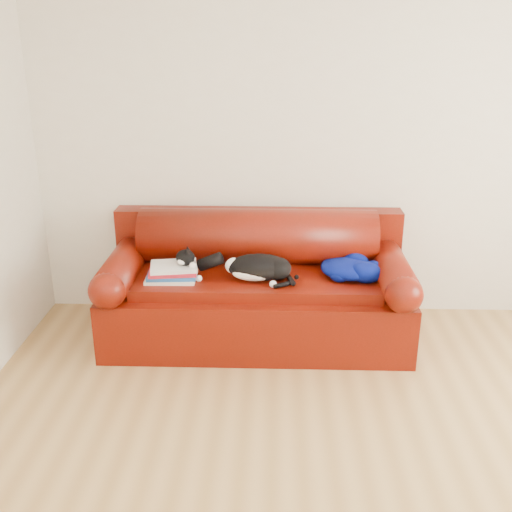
{
  "coord_description": "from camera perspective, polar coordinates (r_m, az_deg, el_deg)",
  "views": [
    {
      "loc": [
        -0.47,
        -2.36,
        2.07
      ],
      "look_at": [
        -0.59,
        1.35,
        0.68
      ],
      "focal_mm": 42.0,
      "sensor_mm": 36.0,
      "label": 1
    }
  ],
  "objects": [
    {
      "name": "ground",
      "position": [
        3.17,
        10.61,
        -20.55
      ],
      "size": [
        4.5,
        4.5,
        0.0
      ],
      "primitive_type": "plane",
      "color": "olive",
      "rests_on": "ground"
    },
    {
      "name": "room_shell",
      "position": [
        2.48,
        15.96,
        10.45
      ],
      "size": [
        4.52,
        4.02,
        2.61
      ],
      "color": "beige",
      "rests_on": "ground"
    },
    {
      "name": "sofa_base",
      "position": [
        4.27,
        0.06,
        -4.85
      ],
      "size": [
        2.1,
        0.9,
        0.5
      ],
      "color": "#3A0A02",
      "rests_on": "ground"
    },
    {
      "name": "sofa_back",
      "position": [
        4.38,
        0.17,
        0.12
      ],
      "size": [
        2.1,
        1.01,
        0.88
      ],
      "color": "#3A0A02",
      "rests_on": "ground"
    },
    {
      "name": "book_stack",
      "position": [
        4.09,
        -7.94,
        -1.5
      ],
      "size": [
        0.34,
        0.29,
        0.1
      ],
      "rotation": [
        0.0,
        0.0,
        0.1
      ],
      "color": "beige",
      "rests_on": "sofa_base"
    },
    {
      "name": "cat",
      "position": [
        4.01,
        0.16,
        -1.15
      ],
      "size": [
        0.59,
        0.32,
        0.22
      ],
      "rotation": [
        0.0,
        0.0,
        -0.22
      ],
      "color": "black",
      "rests_on": "sofa_base"
    },
    {
      "name": "blanket",
      "position": [
        4.13,
        8.93,
        -1.13
      ],
      "size": [
        0.46,
        0.45,
        0.14
      ],
      "rotation": [
        0.0,
        0.0,
        -0.29
      ],
      "color": "#02044C",
      "rests_on": "sofa_base"
    }
  ]
}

